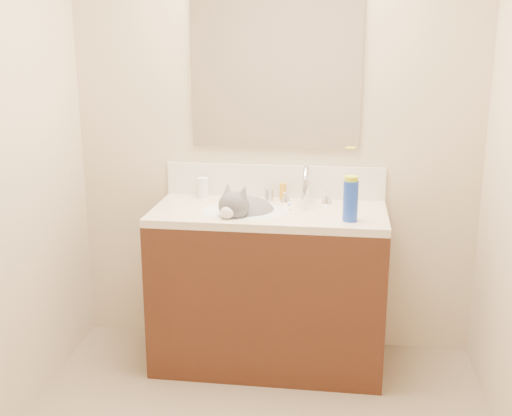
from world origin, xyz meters
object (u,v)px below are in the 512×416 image
(vanity_cabinet, at_px, (268,291))
(amber_bottle, at_px, (283,191))
(faucet, at_px, (306,188))
(basin, at_px, (245,223))
(pill_bottle, at_px, (203,188))
(spray_can, at_px, (350,201))
(silver_jar, at_px, (269,195))
(cat, at_px, (246,216))

(vanity_cabinet, height_order, amber_bottle, amber_bottle)
(faucet, xyz_separation_m, amber_bottle, (-0.13, 0.07, -0.04))
(basin, xyz_separation_m, pill_bottle, (-0.27, 0.23, 0.13))
(faucet, relative_size, spray_can, 1.42)
(faucet, relative_size, amber_bottle, 2.97)
(pill_bottle, height_order, silver_jar, pill_bottle)
(pill_bottle, bearing_deg, basin, -40.75)
(faucet, xyz_separation_m, silver_jar, (-0.20, 0.05, -0.06))
(silver_jar, bearing_deg, vanity_cabinet, -82.89)
(silver_jar, bearing_deg, faucet, -14.19)
(amber_bottle, distance_m, spray_can, 0.51)
(basin, height_order, cat, cat)
(amber_bottle, bearing_deg, pill_bottle, -179.13)
(silver_jar, bearing_deg, cat, -112.42)
(pill_bottle, bearing_deg, vanity_cabinet, -27.37)
(faucet, distance_m, silver_jar, 0.22)
(pill_bottle, xyz_separation_m, silver_jar, (0.36, -0.01, -0.03))
(cat, distance_m, spray_can, 0.55)
(vanity_cabinet, distance_m, amber_bottle, 0.54)
(cat, height_order, amber_bottle, cat)
(silver_jar, bearing_deg, spray_can, -37.58)
(faucet, relative_size, pill_bottle, 2.51)
(basin, xyz_separation_m, faucet, (0.30, 0.17, 0.16))
(pill_bottle, relative_size, amber_bottle, 1.18)
(silver_jar, relative_size, amber_bottle, 0.64)
(vanity_cabinet, xyz_separation_m, pill_bottle, (-0.39, 0.20, 0.51))
(vanity_cabinet, height_order, silver_jar, silver_jar)
(vanity_cabinet, relative_size, cat, 2.72)
(vanity_cabinet, height_order, spray_can, spray_can)
(faucet, bearing_deg, basin, -150.88)
(cat, relative_size, spray_can, 2.23)
(vanity_cabinet, height_order, basin, basin)
(faucet, bearing_deg, silver_jar, 165.81)
(vanity_cabinet, xyz_separation_m, spray_can, (0.41, -0.15, 0.55))
(vanity_cabinet, relative_size, spray_can, 6.08)
(amber_bottle, bearing_deg, spray_can, -44.55)
(basin, distance_m, silver_jar, 0.26)
(basin, distance_m, faucet, 0.38)
(basin, bearing_deg, faucet, 29.12)
(amber_bottle, bearing_deg, basin, -125.93)
(vanity_cabinet, xyz_separation_m, amber_bottle, (0.05, 0.21, 0.50))
(cat, height_order, spray_can, spray_can)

